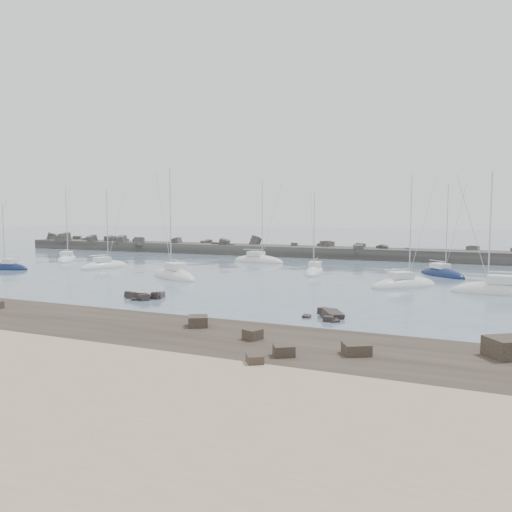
{
  "coord_description": "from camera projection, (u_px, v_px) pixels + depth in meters",
  "views": [
    {
      "loc": [
        23.57,
        -46.86,
        7.83
      ],
      "look_at": [
        -1.74,
        12.0,
        2.22
      ],
      "focal_mm": 35.0,
      "sensor_mm": 36.0,
      "label": 1
    }
  ],
  "objects": [
    {
      "name": "ground",
      "position": [
        226.0,
        286.0,
        52.85
      ],
      "size": [
        400.0,
        400.0,
        0.0
      ],
      "primitive_type": "plane",
      "color": "slate",
      "rests_on": "ground"
    },
    {
      "name": "rock_shelf",
      "position": [
        75.0,
        332.0,
        32.75
      ],
      "size": [
        140.0,
        12.0,
        1.72
      ],
      "color": "#2A231D",
      "rests_on": "ground"
    },
    {
      "name": "rock_cluster_near",
      "position": [
        145.0,
        298.0,
        45.55
      ],
      "size": [
        3.77,
        3.23,
        1.27
      ],
      "color": "black",
      "rests_on": "ground"
    },
    {
      "name": "rock_cluster_far",
      "position": [
        330.0,
        316.0,
        37.0
      ],
      "size": [
        3.12,
        3.12,
        1.06
      ],
      "color": "black",
      "rests_on": "ground"
    },
    {
      "name": "breakwater",
      "position": [
        281.0,
        254.0,
        90.72
      ],
      "size": [
        115.0,
        7.98,
        5.01
      ],
      "color": "#322F2C",
      "rests_on": "ground"
    },
    {
      "name": "sailboat_1",
      "position": [
        67.0,
        260.0,
        81.3
      ],
      "size": [
        6.76,
        8.34,
        13.09
      ],
      "color": "silver",
      "rests_on": "ground"
    },
    {
      "name": "sailboat_2",
      "position": [
        8.0,
        269.0,
        68.49
      ],
      "size": [
        6.27,
        2.9,
        9.82
      ],
      "color": "#101B43",
      "rests_on": "ground"
    },
    {
      "name": "sailboat_3",
      "position": [
        105.0,
        267.0,
        70.83
      ],
      "size": [
        4.52,
        7.84,
        11.93
      ],
      "color": "silver",
      "rests_on": "ground"
    },
    {
      "name": "sailboat_4",
      "position": [
        258.0,
        261.0,
        78.85
      ],
      "size": [
        8.99,
        3.63,
        13.83
      ],
      "color": "silver",
      "rests_on": "ground"
    },
    {
      "name": "sailboat_5",
      "position": [
        174.0,
        277.0,
        59.7
      ],
      "size": [
        9.06,
        6.67,
        14.12
      ],
      "color": "silver",
      "rests_on": "ground"
    },
    {
      "name": "sailboat_6",
      "position": [
        315.0,
        273.0,
        63.89
      ],
      "size": [
        2.94,
        7.13,
        11.11
      ],
      "color": "silver",
      "rests_on": "ground"
    },
    {
      "name": "sailboat_7",
      "position": [
        404.0,
        285.0,
        52.66
      ],
      "size": [
        7.4,
        7.39,
        12.69
      ],
      "color": "silver",
      "rests_on": "ground"
    },
    {
      "name": "sailboat_8",
      "position": [
        442.0,
        275.0,
        61.85
      ],
      "size": [
        6.92,
        7.37,
        12.25
      ],
      "color": "#101B43",
      "rests_on": "ground"
    },
    {
      "name": "sailboat_9",
      "position": [
        495.0,
        292.0,
        48.18
      ],
      "size": [
        8.1,
        2.97,
        12.83
      ],
      "color": "silver",
      "rests_on": "ground"
    }
  ]
}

